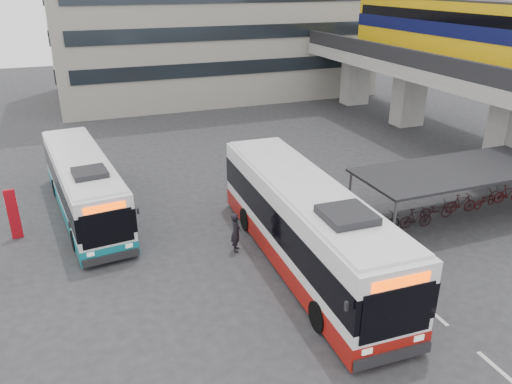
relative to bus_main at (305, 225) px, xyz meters
name	(u,v)px	position (x,y,z in m)	size (l,w,h in m)	color
ground	(329,283)	(0.29, -1.71, -1.77)	(120.00, 120.00, 0.00)	#28282B
viaduct	(462,54)	(17.29, 11.28, 4.46)	(8.00, 32.00, 9.68)	gray
bike_shelter	(454,190)	(8.75, 1.29, -0.33)	(10.00, 4.00, 2.54)	#595B60
road_markings	(432,312)	(2.79, -4.71, -1.77)	(0.15, 7.60, 0.01)	beige
bus_main	(305,225)	(0.00, 0.00, 0.00)	(3.22, 13.01, 3.82)	white
bus_teal	(84,186)	(-8.05, 8.19, -0.25)	(3.55, 11.30, 3.28)	white
pedestrian	(236,232)	(-2.27, 1.99, -0.89)	(0.65, 0.42, 1.77)	black
sign_totem_north	(13,213)	(-11.22, 6.72, -0.54)	(0.52, 0.21, 2.38)	#A00913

